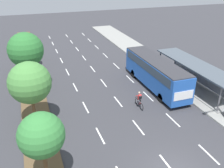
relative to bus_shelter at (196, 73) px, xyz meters
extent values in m
cube|color=brown|center=(-17.83, 9.32, -1.81)|extent=(2.60, 52.00, 0.12)
cube|color=gray|center=(-0.28, 9.32, -1.79)|extent=(4.50, 52.00, 0.15)
cube|color=white|center=(-13.03, -5.12, -1.86)|extent=(0.14, 2.35, 0.01)
cube|color=white|center=(-13.03, -0.18, -1.86)|extent=(0.14, 2.35, 0.01)
cube|color=white|center=(-13.03, 4.76, -1.86)|extent=(0.14, 2.35, 0.01)
cube|color=white|center=(-13.03, 9.70, -1.86)|extent=(0.14, 2.35, 0.01)
cube|color=white|center=(-13.03, 14.64, -1.86)|extent=(0.14, 2.35, 0.01)
cube|color=white|center=(-13.03, 19.58, -1.86)|extent=(0.14, 2.35, 0.01)
cube|color=white|center=(-13.03, 24.52, -1.86)|extent=(0.14, 2.35, 0.01)
cube|color=white|center=(-13.03, 29.46, -1.86)|extent=(0.14, 2.35, 0.01)
cube|color=white|center=(-9.53, -10.06, -1.86)|extent=(0.14, 2.35, 0.01)
cube|color=white|center=(-9.53, -5.12, -1.86)|extent=(0.14, 2.35, 0.01)
cube|color=white|center=(-9.53, -0.18, -1.86)|extent=(0.14, 2.35, 0.01)
cube|color=white|center=(-9.53, 4.76, -1.86)|extent=(0.14, 2.35, 0.01)
cube|color=white|center=(-9.53, 9.70, -1.86)|extent=(0.14, 2.35, 0.01)
cube|color=white|center=(-9.53, 14.64, -1.86)|extent=(0.14, 2.35, 0.01)
cube|color=white|center=(-9.53, 19.58, -1.86)|extent=(0.14, 2.35, 0.01)
cube|color=white|center=(-9.53, 24.52, -1.86)|extent=(0.14, 2.35, 0.01)
cube|color=white|center=(-9.53, 29.46, -1.86)|extent=(0.14, 2.35, 0.01)
cube|color=white|center=(-6.03, -10.06, -1.86)|extent=(0.14, 2.35, 0.01)
cube|color=white|center=(-6.03, -5.12, -1.86)|extent=(0.14, 2.35, 0.01)
cube|color=white|center=(-6.03, -0.18, -1.86)|extent=(0.14, 2.35, 0.01)
cube|color=white|center=(-6.03, 4.76, -1.86)|extent=(0.14, 2.35, 0.01)
cube|color=white|center=(-6.03, 9.70, -1.86)|extent=(0.14, 2.35, 0.01)
cube|color=white|center=(-6.03, 14.64, -1.86)|extent=(0.14, 2.35, 0.01)
cube|color=white|center=(-6.03, 19.58, -1.86)|extent=(0.14, 2.35, 0.01)
cube|color=white|center=(-6.03, 24.52, -1.86)|extent=(0.14, 2.35, 0.01)
cube|color=white|center=(-6.03, 29.46, -1.86)|extent=(0.14, 2.35, 0.01)
cube|color=gray|center=(-0.28, 0.00, -1.67)|extent=(2.60, 11.64, 0.10)
cylinder|color=#56565B|center=(-1.46, -5.57, -0.32)|extent=(0.16, 0.16, 2.60)
cylinder|color=#56565B|center=(-1.46, 5.57, -0.32)|extent=(0.16, 0.16, 2.60)
cylinder|color=#56565B|center=(0.90, 5.57, -0.32)|extent=(0.16, 0.16, 2.60)
cube|color=gray|center=(0.96, 0.00, -0.32)|extent=(0.10, 11.06, 2.34)
cube|color=#4C5660|center=(-0.28, 0.00, 1.06)|extent=(2.90, 12.04, 0.16)
cube|color=#2356B2|center=(-4.28, 1.69, -0.02)|extent=(2.50, 11.20, 2.80)
cube|color=#2D3D4C|center=(-4.28, 1.69, 0.83)|extent=(2.54, 10.30, 0.90)
cube|color=#333338|center=(-4.28, 1.69, 1.44)|extent=(2.45, 10.98, 0.12)
cube|color=#2D3D4C|center=(-4.28, 7.31, 0.33)|extent=(2.25, 0.06, 1.54)
cube|color=white|center=(-4.28, -3.93, -0.22)|extent=(2.12, 0.04, 0.90)
cylinder|color=black|center=(-5.38, 5.16, -1.37)|extent=(0.30, 1.00, 1.00)
cylinder|color=black|center=(-3.18, 5.16, -1.37)|extent=(0.30, 1.00, 1.00)
cylinder|color=black|center=(-5.38, -1.79, -1.37)|extent=(0.30, 1.00, 1.00)
cylinder|color=black|center=(-3.18, -1.79, -1.37)|extent=(0.30, 1.00, 1.00)
torus|color=black|center=(-7.99, -1.46, -1.51)|extent=(0.06, 0.72, 0.72)
torus|color=black|center=(-7.99, -2.56, -1.51)|extent=(0.06, 0.72, 0.72)
cylinder|color=maroon|center=(-7.99, -2.01, -1.23)|extent=(0.05, 0.94, 0.05)
cylinder|color=maroon|center=(-7.99, -2.11, -1.41)|extent=(0.05, 0.57, 0.42)
cylinder|color=maroon|center=(-7.99, -2.21, -1.21)|extent=(0.04, 0.04, 0.40)
cube|color=black|center=(-7.99, -2.21, -1.01)|extent=(0.12, 0.24, 0.06)
cylinder|color=black|center=(-7.99, -1.51, -0.96)|extent=(0.46, 0.04, 0.04)
cube|color=red|center=(-7.99, -2.03, -0.68)|extent=(0.30, 0.36, 0.59)
cube|color=black|center=(-7.99, -2.19, -0.66)|extent=(0.26, 0.26, 0.42)
sphere|color=beige|center=(-7.99, -1.91, -0.26)|extent=(0.20, 0.20, 0.20)
cylinder|color=#4C4C56|center=(-8.11, -2.06, -1.08)|extent=(0.12, 0.42, 0.25)
cylinder|color=#4C4C56|center=(-8.11, -1.89, -1.34)|extent=(0.10, 0.17, 0.41)
cylinder|color=#4C4C56|center=(-7.87, -2.06, -1.08)|extent=(0.12, 0.42, 0.25)
cylinder|color=#4C4C56|center=(-7.87, -1.89, -1.34)|extent=(0.10, 0.17, 0.41)
cylinder|color=red|center=(-8.16, -1.81, -0.63)|extent=(0.09, 0.47, 0.28)
cylinder|color=red|center=(-7.82, -1.81, -0.63)|extent=(0.09, 0.47, 0.28)
cylinder|color=brown|center=(-17.71, -8.85, -0.42)|extent=(0.28, 0.28, 2.66)
sphere|color=#38843D|center=(-17.71, -8.85, 1.97)|extent=(2.80, 2.80, 2.80)
cylinder|color=brown|center=(-17.94, -1.53, -0.44)|extent=(0.28, 0.28, 2.61)
sphere|color=#4C8E42|center=(-17.94, -1.53, 2.20)|extent=(3.58, 3.58, 3.58)
cylinder|color=brown|center=(-17.89, 5.80, -0.15)|extent=(0.28, 0.28, 3.19)
sphere|color=#2D7533|center=(-17.89, 5.80, 2.86)|extent=(3.80, 3.80, 3.80)
cylinder|color=brown|center=(-17.78, 13.13, -0.64)|extent=(0.28, 0.28, 2.22)
sphere|color=#2D7533|center=(-17.78, 13.13, 1.56)|extent=(2.89, 2.89, 2.89)
camera|label=1|loc=(-17.84, -21.48, 10.84)|focal=39.98mm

